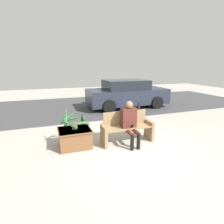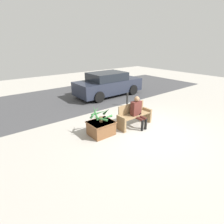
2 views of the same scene
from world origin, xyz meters
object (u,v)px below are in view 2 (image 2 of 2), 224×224
(bench, at_px, (134,115))
(potted_plant, at_px, (100,115))
(bollard_post, at_px, (127,99))
(parked_car, at_px, (108,84))
(planter_box, at_px, (101,128))
(person_seated, at_px, (138,110))

(bench, xyz_separation_m, potted_plant, (-1.53, 0.19, 0.37))
(bollard_post, bearing_deg, parked_car, 78.37)
(bench, xyz_separation_m, bollard_post, (1.42, 1.93, -0.04))
(bench, distance_m, parked_car, 4.67)
(planter_box, bearing_deg, bollard_post, 30.66)
(person_seated, height_order, bollard_post, person_seated)
(bench, relative_size, bollard_post, 2.04)
(potted_plant, bearing_deg, parked_car, 49.87)
(bench, bearing_deg, bollard_post, 53.62)
(bench, distance_m, person_seated, 0.33)
(parked_car, height_order, bollard_post, parked_car)
(bench, xyz_separation_m, planter_box, (-1.52, 0.18, -0.16))
(parked_car, bearing_deg, planter_box, -130.01)
(person_seated, height_order, potted_plant, person_seated)
(person_seated, relative_size, parked_car, 0.29)
(planter_box, xyz_separation_m, bollard_post, (2.94, 1.74, 0.12))
(planter_box, bearing_deg, potted_plant, 149.04)
(bollard_post, bearing_deg, person_seated, -123.94)
(person_seated, bearing_deg, parked_car, 66.86)
(parked_car, relative_size, bollard_post, 5.72)
(planter_box, xyz_separation_m, potted_plant, (-0.01, 0.01, 0.52))
(bench, relative_size, parked_car, 0.36)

